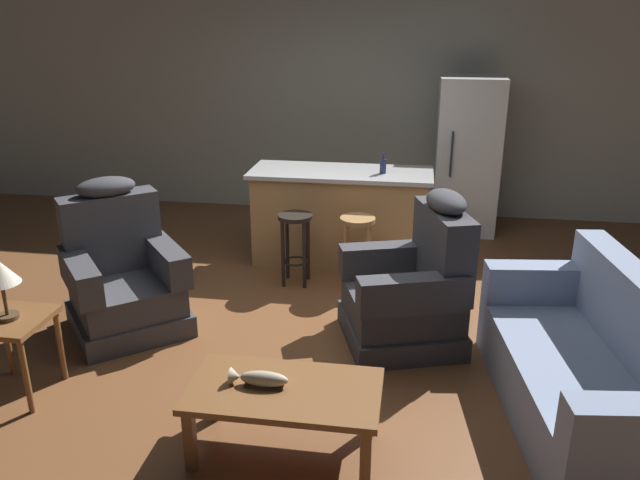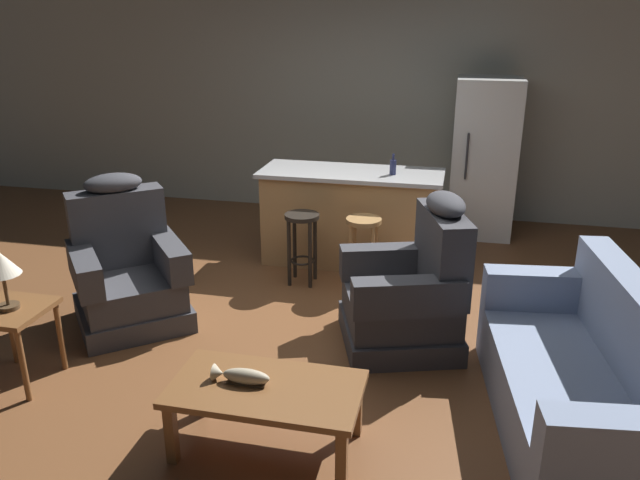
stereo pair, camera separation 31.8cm
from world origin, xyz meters
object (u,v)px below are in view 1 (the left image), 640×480
recliner_near_lamp (123,277)px  end_table (11,331)px  fish_figurine (258,379)px  bar_stool_right (357,239)px  refrigerator (467,156)px  coffee_table (285,396)px  bottle_tall_green (383,166)px  recliner_near_island (412,290)px  couch (592,372)px  table_lamp (0,275)px  kitchen_island (341,216)px  bar_stool_left (295,236)px

recliner_near_lamp → end_table: size_ratio=2.14×
fish_figurine → bar_stool_right: bar_stool_right is taller
end_table → refrigerator: refrigerator is taller
coffee_table → recliner_near_lamp: bearing=140.5°
coffee_table → bottle_tall_green: bearing=83.1°
coffee_table → bar_stool_right: (0.18, 2.37, 0.11)m
recliner_near_island → bar_stool_right: 1.07m
refrigerator → coffee_table: bearing=-106.5°
couch → bar_stool_right: couch is taller
table_lamp → kitchen_island: size_ratio=0.23×
table_lamp → bar_stool_left: 2.59m
fish_figurine → coffee_table: bearing=-1.1°
recliner_near_island → end_table: (-2.59, -1.14, 0.04)m
recliner_near_lamp → bar_stool_left: recliner_near_lamp is taller
fish_figurine → recliner_near_island: recliner_near_island is taller
recliner_near_island → end_table: recliner_near_island is taller
fish_figurine → end_table: bearing=170.3°
table_lamp → coffee_table: bearing=-8.8°
table_lamp → recliner_near_island: bearing=23.9°
recliner_near_lamp → end_table: bearing=-55.1°
recliner_near_island → refrigerator: refrigerator is taller
fish_figurine → recliner_near_lamp: (-1.46, 1.32, -0.04)m
couch → fish_figurine: bearing=9.2°
recliner_near_island → recliner_near_lamp: bearing=-15.1°
couch → refrigerator: 3.70m
bar_stool_left → refrigerator: (1.64, 1.83, 0.41)m
bar_stool_right → end_table: bearing=-135.0°
end_table → kitchen_island: size_ratio=0.31×
fish_figurine → bar_stool_right: 2.39m
recliner_near_island → bar_stool_right: (-0.52, 0.93, 0.05)m
recliner_near_island → end_table: size_ratio=2.14×
bottle_tall_green → fish_figurine: bearing=-99.8°
recliner_near_lamp → bar_stool_right: size_ratio=1.76×
bottle_tall_green → refrigerator: bearing=54.6°
recliner_near_island → bar_stool_left: 1.44m
bar_stool_left → bar_stool_right: 0.57m
kitchen_island → fish_figurine: bearing=-91.9°
coffee_table → end_table: (-1.89, 0.30, 0.10)m
couch → end_table: size_ratio=3.55×
table_lamp → bar_stool_right: bearing=45.2°
couch → refrigerator: refrigerator is taller
coffee_table → bar_stool_left: bearing=99.5°
recliner_near_island → bar_stool_right: size_ratio=1.76×
fish_figurine → bottle_tall_green: 3.05m
bar_stool_right → kitchen_island: bearing=110.2°
recliner_near_lamp → recliner_near_island: bearing=53.0°
end_table → bottle_tall_green: 3.53m
end_table → bar_stool_left: (1.49, 2.07, 0.01)m
recliner_near_lamp → kitchen_island: 2.28m
end_table → refrigerator: (3.13, 3.90, 0.42)m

